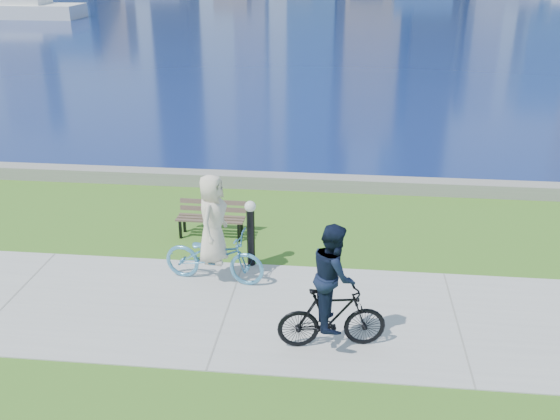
# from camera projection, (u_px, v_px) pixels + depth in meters

# --- Properties ---
(ground) EXTENTS (320.00, 320.00, 0.00)m
(ground) POSITION_uv_depth(u_px,v_px,m) (457.00, 324.00, 10.68)
(ground) COLOR #396B1C
(ground) RESTS_ON ground
(concrete_path) EXTENTS (80.00, 3.50, 0.02)m
(concrete_path) POSITION_uv_depth(u_px,v_px,m) (457.00, 323.00, 10.67)
(concrete_path) COLOR #AAAAA5
(concrete_path) RESTS_ON ground
(seawall) EXTENTS (90.00, 0.50, 0.35)m
(seawall) POSITION_uv_depth(u_px,v_px,m) (422.00, 187.00, 16.28)
(seawall) COLOR gray
(seawall) RESTS_ON ground
(ferry_near) EXTENTS (13.93, 3.98, 1.89)m
(ferry_near) POSITION_uv_depth(u_px,v_px,m) (4.00, 9.00, 56.17)
(ferry_near) COLOR silver
(ferry_near) RESTS_ON ground
(park_bench) EXTENTS (1.51, 0.55, 0.77)m
(park_bench) POSITION_uv_depth(u_px,v_px,m) (212.00, 216.00, 13.78)
(park_bench) COLOR black
(park_bench) RESTS_ON ground
(bollard_lamp) EXTENTS (0.23, 0.23, 1.40)m
(bollard_lamp) POSITION_uv_depth(u_px,v_px,m) (251.00, 229.00, 12.33)
(bollard_lamp) COLOR black
(bollard_lamp) RESTS_ON ground
(cyclist_woman) EXTENTS (0.96, 2.05, 2.15)m
(cyclist_woman) POSITION_uv_depth(u_px,v_px,m) (213.00, 243.00, 11.73)
(cyclist_woman) COLOR #509BC4
(cyclist_woman) RESTS_ON ground
(cyclist_man) EXTENTS (0.78, 1.79, 2.14)m
(cyclist_man) POSITION_uv_depth(u_px,v_px,m) (333.00, 297.00, 9.71)
(cyclist_man) COLOR black
(cyclist_man) RESTS_ON ground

